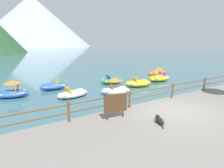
# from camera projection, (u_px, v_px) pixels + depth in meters

# --- Properties ---
(ground_plane) EXTENTS (200.00, 200.00, 0.00)m
(ground_plane) POSITION_uv_depth(u_px,v_px,m) (36.00, 58.00, 42.89)
(ground_plane) COLOR #3D6B75
(promenade_dock) EXTENTS (28.00, 8.00, 0.40)m
(promenade_dock) POSITION_uv_depth(u_px,v_px,m) (214.00, 131.00, 7.88)
(promenade_dock) COLOR gray
(promenade_dock) RESTS_ON ground
(dock_railing) EXTENTS (23.92, 0.12, 0.95)m
(dock_railing) POSITION_uv_depth(u_px,v_px,m) (153.00, 93.00, 10.81)
(dock_railing) COLOR brown
(dock_railing) RESTS_ON promenade_dock
(sign_board) EXTENTS (1.18, 0.16, 1.19)m
(sign_board) POSITION_uv_depth(u_px,v_px,m) (116.00, 104.00, 8.48)
(sign_board) COLOR beige
(sign_board) RESTS_ON promenade_dock
(dog_resting) EXTENTS (0.58, 0.97, 0.26)m
(dog_resting) POSITION_uv_depth(u_px,v_px,m) (160.00, 120.00, 8.17)
(dog_resting) COLOR black
(dog_resting) RESTS_ON promenade_dock
(pedal_boat_0) EXTENTS (2.41, 1.36, 0.84)m
(pedal_boat_0) POSITION_uv_depth(u_px,v_px,m) (73.00, 94.00, 13.16)
(pedal_boat_0) COLOR white
(pedal_boat_0) RESTS_ON ground
(pedal_boat_1) EXTENTS (2.46, 1.86, 1.28)m
(pedal_boat_1) POSITION_uv_depth(u_px,v_px,m) (116.00, 89.00, 13.78)
(pedal_boat_1) COLOR white
(pedal_boat_1) RESTS_ON ground
(pedal_boat_2) EXTENTS (2.61, 1.80, 0.90)m
(pedal_boat_2) POSITION_uv_depth(u_px,v_px,m) (138.00, 83.00, 16.24)
(pedal_boat_2) COLOR yellow
(pedal_boat_2) RESTS_ON ground
(pedal_boat_3) EXTENTS (2.46, 1.74, 1.24)m
(pedal_boat_3) POSITION_uv_depth(u_px,v_px,m) (12.00, 92.00, 13.10)
(pedal_boat_3) COLOR blue
(pedal_boat_3) RESTS_ON ground
(pedal_boat_4) EXTENTS (2.44, 1.41, 0.91)m
(pedal_boat_4) POSITION_uv_depth(u_px,v_px,m) (159.00, 78.00, 18.41)
(pedal_boat_4) COLOR yellow
(pedal_boat_4) RESTS_ON ground
(pedal_boat_5) EXTENTS (2.22, 1.45, 0.84)m
(pedal_boat_5) POSITION_uv_depth(u_px,v_px,m) (112.00, 81.00, 17.43)
(pedal_boat_5) COLOR green
(pedal_boat_5) RESTS_ON ground
(pedal_boat_6) EXTENTS (2.40, 1.38, 0.86)m
(pedal_boat_6) POSITION_uv_depth(u_px,v_px,m) (157.00, 73.00, 21.56)
(pedal_boat_6) COLOR orange
(pedal_boat_6) RESTS_ON ground
(pedal_boat_7) EXTENTS (2.27, 1.31, 0.88)m
(pedal_boat_7) POSITION_uv_depth(u_px,v_px,m) (53.00, 86.00, 15.23)
(pedal_boat_7) COLOR blue
(pedal_boat_7) RESTS_ON ground
(distant_peak) EXTENTS (73.53, 73.53, 32.19)m
(distant_peak) POSITION_uv_depth(u_px,v_px,m) (33.00, 21.00, 119.95)
(distant_peak) COLOR #A8B2C1
(distant_peak) RESTS_ON ground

